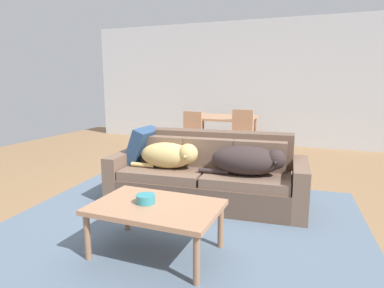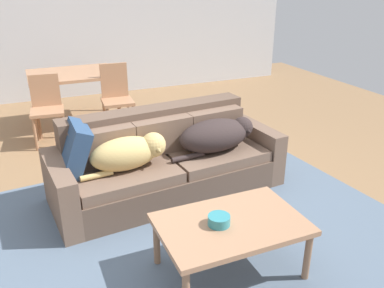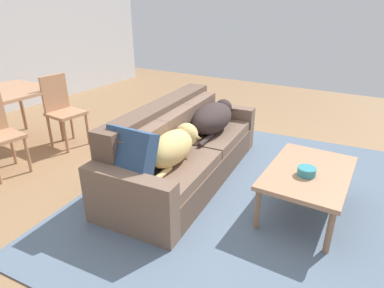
{
  "view_description": "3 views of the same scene",
  "coord_description": "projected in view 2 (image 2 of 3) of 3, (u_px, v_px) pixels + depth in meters",
  "views": [
    {
      "loc": [
        1.45,
        -3.46,
        1.41
      ],
      "look_at": [
        0.04,
        0.08,
        0.68
      ],
      "focal_mm": 31.04,
      "sensor_mm": 36.0,
      "label": 1
    },
    {
      "loc": [
        -0.95,
        -3.31,
        2.03
      ],
      "look_at": [
        0.43,
        -0.07,
        0.54
      ],
      "focal_mm": 37.81,
      "sensor_mm": 36.0,
      "label": 2
    },
    {
      "loc": [
        -2.46,
        -1.65,
        1.8
      ],
      "look_at": [
        0.12,
        -0.09,
        0.48
      ],
      "focal_mm": 30.63,
      "sensor_mm": 36.0,
      "label": 3
    }
  ],
  "objects": [
    {
      "name": "couch",
      "position": [
        166.0,
        162.0,
        3.99
      ],
      "size": [
        2.3,
        1.05,
        0.81
      ],
      "rotation": [
        0.0,
        0.0,
        0.09
      ],
      "color": "brown",
      "rests_on": "ground"
    },
    {
      "name": "dining_chair_near_left",
      "position": [
        47.0,
        106.0,
        5.09
      ],
      "size": [
        0.43,
        0.43,
        0.87
      ],
      "rotation": [
        0.0,
        0.0,
        -0.09
      ],
      "color": "tan",
      "rests_on": "ground"
    },
    {
      "name": "throw_pillow_by_left_arm",
      "position": [
        74.0,
        149.0,
        3.54
      ],
      "size": [
        0.31,
        0.45,
        0.47
      ],
      "primitive_type": "cube",
      "rotation": [
        0.0,
        0.36,
        0.01
      ],
      "color": "navy",
      "rests_on": "couch"
    },
    {
      "name": "area_rug",
      "position": [
        203.0,
        237.0,
        3.37
      ],
      "size": [
        3.8,
        3.5,
        0.01
      ],
      "primitive_type": "cube",
      "rotation": [
        0.0,
        0.0,
        0.09
      ],
      "color": "slate",
      "rests_on": "ground"
    },
    {
      "name": "bowl_on_coffee_table",
      "position": [
        219.0,
        220.0,
        2.78
      ],
      "size": [
        0.16,
        0.16,
        0.07
      ],
      "primitive_type": "cylinder",
      "color": "teal",
      "rests_on": "coffee_table"
    },
    {
      "name": "ground_plane",
      "position": [
        148.0,
        199.0,
        3.94
      ],
      "size": [
        10.0,
        10.0,
        0.0
      ],
      "primitive_type": "plane",
      "color": "#926E4A"
    },
    {
      "name": "dining_table",
      "position": [
        72.0,
        78.0,
        5.69
      ],
      "size": [
        1.18,
        0.95,
        0.75
      ],
      "color": "tan",
      "rests_on": "ground"
    },
    {
      "name": "dog_on_left_cushion",
      "position": [
        130.0,
        152.0,
        3.59
      ],
      "size": [
        0.8,
        0.36,
        0.3
      ],
      "rotation": [
        0.0,
        0.0,
        0.09
      ],
      "color": "tan",
      "rests_on": "couch"
    },
    {
      "name": "coffee_table",
      "position": [
        231.0,
        227.0,
        2.84
      ],
      "size": [
        1.02,
        0.67,
        0.43
      ],
      "color": "tan",
      "rests_on": "ground"
    },
    {
      "name": "back_partition",
      "position": [
        74.0,
        17.0,
        6.8
      ],
      "size": [
        8.0,
        0.12,
        2.7
      ],
      "primitive_type": "cube",
      "color": "silver",
      "rests_on": "ground"
    },
    {
      "name": "dog_on_right_cushion",
      "position": [
        217.0,
        135.0,
        3.97
      ],
      "size": [
        0.92,
        0.46,
        0.31
      ],
      "rotation": [
        0.0,
        0.0,
        0.09
      ],
      "color": "#342928",
      "rests_on": "couch"
    },
    {
      "name": "dining_chair_near_right",
      "position": [
        116.0,
        95.0,
        5.44
      ],
      "size": [
        0.43,
        0.43,
        0.93
      ],
      "rotation": [
        0.0,
        0.0,
        -0.07
      ],
      "color": "tan",
      "rests_on": "ground"
    }
  ]
}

